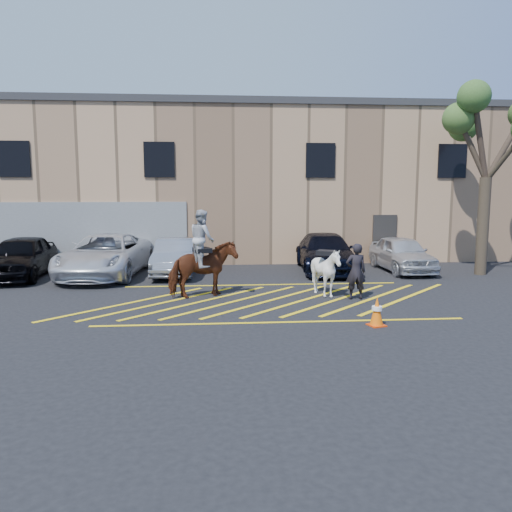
{
  "coord_description": "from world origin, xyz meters",
  "views": [
    {
      "loc": [
        -1.62,
        -14.98,
        3.34
      ],
      "look_at": [
        -0.39,
        0.2,
        1.3
      ],
      "focal_mm": 35.0,
      "sensor_mm": 36.0,
      "label": 1
    }
  ],
  "objects": [
    {
      "name": "saddled_white",
      "position": [
        1.81,
        0.18,
        0.78
      ],
      "size": [
        1.76,
        1.83,
        1.55
      ],
      "color": "white",
      "rests_on": "ground"
    },
    {
      "name": "tree",
      "position": [
        8.79,
        3.69,
        5.69
      ],
      "size": [
        3.99,
        4.37,
        7.31
      ],
      "color": "#463A2A",
      "rests_on": "ground"
    },
    {
      "name": "warehouse",
      "position": [
        -0.01,
        11.99,
        3.65
      ],
      "size": [
        32.42,
        10.2,
        7.3
      ],
      "color": "tan",
      "rests_on": "ground"
    },
    {
      "name": "handler",
      "position": [
        2.62,
        -0.28,
        0.86
      ],
      "size": [
        0.63,
        0.42,
        1.72
      ],
      "primitive_type": "imported",
      "rotation": [
        0.0,
        0.0,
        3.13
      ],
      "color": "black",
      "rests_on": "ground"
    },
    {
      "name": "ground",
      "position": [
        0.0,
        0.0,
        0.0
      ],
      "size": [
        90.0,
        90.0,
        0.0
      ],
      "primitive_type": "plane",
      "color": "black",
      "rests_on": "ground"
    },
    {
      "name": "car_blue_suv",
      "position": [
        2.88,
        5.08,
        0.75
      ],
      "size": [
        2.44,
        5.32,
        1.51
      ],
      "primitive_type": "imported",
      "rotation": [
        0.0,
        0.0,
        -0.06
      ],
      "color": "black",
      "rests_on": "ground"
    },
    {
      "name": "car_white_suv",
      "position": [
        5.99,
        4.75,
        0.72
      ],
      "size": [
        1.77,
        4.26,
        1.44
      ],
      "primitive_type": "imported",
      "rotation": [
        0.0,
        0.0,
        0.02
      ],
      "color": "silver",
      "rests_on": "ground"
    },
    {
      "name": "traffic_cone",
      "position": [
        2.31,
        -3.29,
        0.37
      ],
      "size": [
        0.47,
        0.47,
        0.73
      ],
      "color": "red",
      "rests_on": "ground"
    },
    {
      "name": "car_black_suv",
      "position": [
        -9.01,
        4.4,
        0.8
      ],
      "size": [
        2.15,
        4.8,
        1.6
      ],
      "primitive_type": "imported",
      "rotation": [
        0.0,
        0.0,
        0.06
      ],
      "color": "black",
      "rests_on": "ground"
    },
    {
      "name": "car_white_pickup",
      "position": [
        -5.88,
        4.53,
        0.81
      ],
      "size": [
        3.17,
        6.02,
        1.62
      ],
      "primitive_type": "imported",
      "rotation": [
        0.0,
        0.0,
        -0.09
      ],
      "color": "silver",
      "rests_on": "ground"
    },
    {
      "name": "car_silver_sedan",
      "position": [
        -3.21,
        4.72,
        0.71
      ],
      "size": [
        1.62,
        4.33,
        1.41
      ],
      "primitive_type": "imported",
      "rotation": [
        0.0,
        0.0,
        -0.03
      ],
      "color": "gray",
      "rests_on": "ground"
    },
    {
      "name": "mounted_bay",
      "position": [
        -2.04,
        0.36,
        1.1
      ],
      "size": [
        2.27,
        1.64,
        2.73
      ],
      "color": "#5B2B15",
      "rests_on": "ground"
    },
    {
      "name": "hatching_zone",
      "position": [
        -0.0,
        -0.3,
        0.01
      ],
      "size": [
        12.6,
        5.12,
        0.01
      ],
      "color": "yellow",
      "rests_on": "ground"
    }
  ]
}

